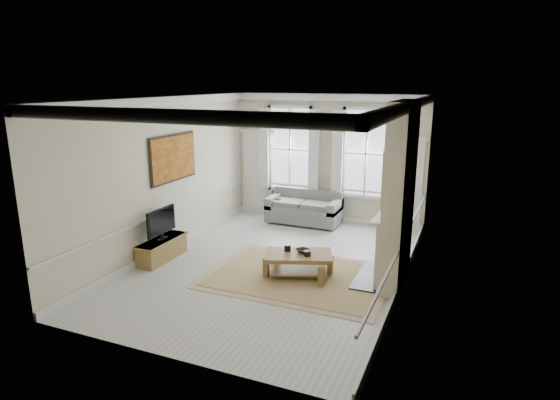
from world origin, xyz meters
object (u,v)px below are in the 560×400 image
at_px(sofa, 305,209).
at_px(side_table, 278,208).
at_px(coffee_table, 298,257).
at_px(tv_stand, 162,249).

bearing_deg(sofa, side_table, -164.42).
distance_m(coffee_table, tv_stand, 3.02).
bearing_deg(sofa, coffee_table, -72.15).
relative_size(side_table, coffee_table, 0.34).
relative_size(coffee_table, tv_stand, 1.14).
bearing_deg(coffee_table, sofa, 87.31).
bearing_deg(coffee_table, tv_stand, 164.73).
height_order(coffee_table, tv_stand, coffee_table).
relative_size(sofa, side_table, 3.88).
bearing_deg(tv_stand, side_table, 71.10).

